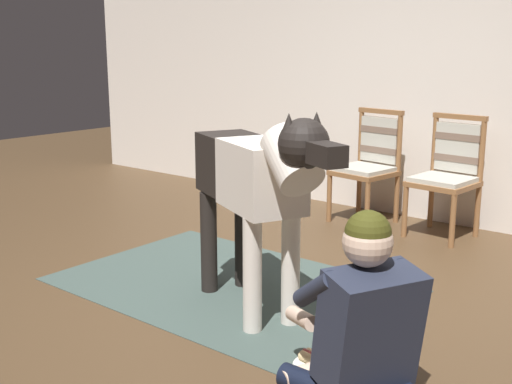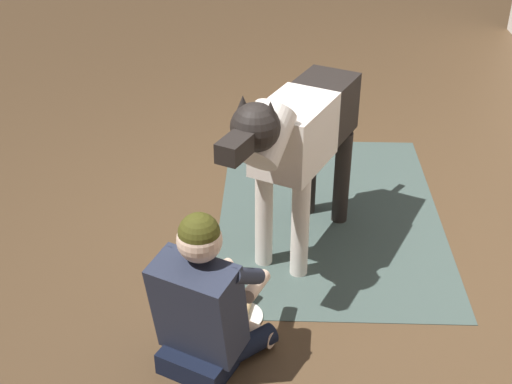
% 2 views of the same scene
% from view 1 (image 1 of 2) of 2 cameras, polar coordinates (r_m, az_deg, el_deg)
% --- Properties ---
extents(ground_plane, '(15.18, 15.18, 0.00)m').
position_cam_1_polar(ground_plane, '(3.88, -0.97, -10.11)').
color(ground_plane, '#4C3722').
extents(back_wall, '(8.77, 0.10, 2.60)m').
position_cam_1_polar(back_wall, '(5.78, 15.79, 10.28)').
color(back_wall, silver).
rests_on(back_wall, ground).
extents(area_rug, '(2.16, 1.46, 0.01)m').
position_cam_1_polar(area_rug, '(4.19, -2.39, -8.26)').
color(area_rug, '#3C4D47').
rests_on(area_rug, ground).
extents(dining_chair_left_of_pair, '(0.52, 0.52, 0.98)m').
position_cam_1_polar(dining_chair_left_of_pair, '(5.68, 10.18, 2.82)').
color(dining_chair_left_of_pair, brown).
rests_on(dining_chair_left_of_pair, ground).
extents(dining_chair_right_of_pair, '(0.50, 0.50, 0.98)m').
position_cam_1_polar(dining_chair_right_of_pair, '(5.38, 16.85, 1.91)').
color(dining_chair_right_of_pair, brown).
rests_on(dining_chair_right_of_pair, ground).
extents(person_sitting_on_floor, '(0.72, 0.63, 0.87)m').
position_cam_1_polar(person_sitting_on_floor, '(2.80, 9.46, -11.76)').
color(person_sitting_on_floor, black).
rests_on(person_sitting_on_floor, ground).
extents(large_dog, '(1.44, 0.79, 1.21)m').
position_cam_1_polar(large_dog, '(3.53, 0.05, 0.98)').
color(large_dog, silver).
rests_on(large_dog, ground).
extents(hot_dog_on_plate, '(0.25, 0.25, 0.06)m').
position_cam_1_polar(hot_dog_on_plate, '(3.20, 5.57, -14.90)').
color(hot_dog_on_plate, silver).
rests_on(hot_dog_on_plate, ground).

